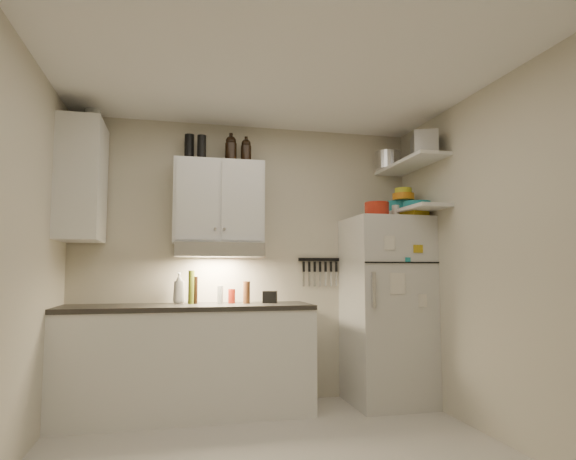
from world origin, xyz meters
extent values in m
cube|color=white|center=(0.00, 0.00, 2.61)|extent=(3.20, 3.00, 0.02)
cube|color=beige|center=(0.00, 1.51, 1.30)|extent=(3.20, 0.02, 2.60)
cube|color=beige|center=(-1.61, 0.00, 1.30)|extent=(0.02, 3.00, 2.60)
cube|color=beige|center=(1.61, 0.00, 1.30)|extent=(0.02, 3.00, 2.60)
cube|color=white|center=(-0.55, 1.20, 0.44)|extent=(2.10, 0.60, 0.88)
cube|color=#2D2A26|center=(-0.55, 1.20, 0.90)|extent=(2.10, 0.62, 0.04)
cube|color=white|center=(-0.30, 1.33, 1.83)|extent=(0.80, 0.33, 0.75)
cube|color=white|center=(-1.44, 1.20, 1.95)|extent=(0.33, 0.55, 1.00)
cube|color=silver|center=(-0.30, 1.27, 1.39)|extent=(0.76, 0.46, 0.12)
cube|color=silver|center=(1.25, 1.16, 0.85)|extent=(0.70, 0.68, 1.70)
cube|color=white|center=(1.45, 1.02, 2.20)|extent=(0.30, 0.95, 0.03)
cube|color=white|center=(1.45, 1.02, 1.76)|extent=(0.30, 0.95, 0.03)
cube|color=black|center=(0.70, 1.49, 1.32)|extent=(0.42, 0.02, 0.03)
cylinder|color=#AA2413|center=(1.10, 1.01, 1.76)|extent=(0.24, 0.24, 0.13)
cube|color=#BB9A17|center=(1.44, 0.98, 1.74)|extent=(0.23, 0.27, 0.08)
cylinder|color=silver|center=(1.31, 1.05, 1.76)|extent=(0.08, 0.08, 0.11)
cylinder|color=silver|center=(1.37, 1.34, 2.30)|extent=(0.26, 0.26, 0.18)
cube|color=#AAAAAD|center=(1.52, 0.88, 2.32)|extent=(0.26, 0.24, 0.21)
cube|color=#AAAAAD|center=(1.44, 0.71, 2.32)|extent=(0.27, 0.27, 0.20)
cylinder|color=teal|center=(1.44, 1.21, 1.83)|extent=(0.25, 0.25, 0.10)
cylinder|color=orange|center=(1.42, 1.12, 1.91)|extent=(0.20, 0.20, 0.06)
cylinder|color=gold|center=(1.42, 1.12, 1.96)|extent=(0.16, 0.16, 0.05)
cylinder|color=teal|center=(1.47, 0.95, 1.81)|extent=(0.33, 0.33, 0.06)
cylinder|color=black|center=(-0.46, 1.31, 2.32)|extent=(0.10, 0.10, 0.23)
cylinder|color=black|center=(-0.57, 1.38, 2.33)|extent=(0.09, 0.09, 0.25)
cylinder|color=silver|center=(-1.39, 1.32, 2.54)|extent=(0.18, 0.18, 0.18)
imported|color=white|center=(-0.63, 1.36, 1.07)|extent=(0.15, 0.15, 0.31)
cylinder|color=brown|center=(-0.05, 1.24, 1.02)|extent=(0.07, 0.07, 0.20)
cylinder|color=#505D17|center=(-0.53, 1.28, 1.07)|extent=(0.07, 0.07, 0.29)
cylinder|color=black|center=(-0.50, 1.29, 1.04)|extent=(0.05, 0.05, 0.24)
cylinder|color=silver|center=(-0.28, 1.27, 1.00)|extent=(0.07, 0.07, 0.16)
cylinder|color=#AA2413|center=(-0.17, 1.30, 0.98)|extent=(0.07, 0.07, 0.13)
cube|color=black|center=(0.17, 1.26, 0.97)|extent=(0.15, 0.12, 0.11)
camera|label=1|loc=(-0.66, -3.02, 1.20)|focal=30.00mm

